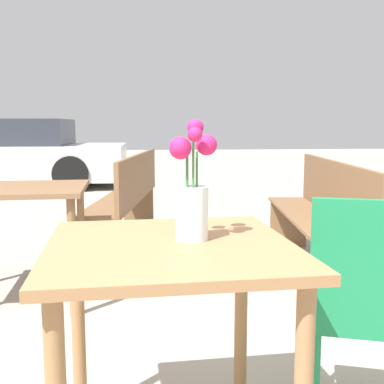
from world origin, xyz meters
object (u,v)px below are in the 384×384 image
(bench_middle, at_px, (322,213))
(table_back, at_px, (12,205))
(bench_near, at_px, (130,195))
(parked_car, at_px, (1,154))
(flower_vase, at_px, (192,196))
(table_front, at_px, (170,284))
(cafe_chair, at_px, (369,304))

(bench_middle, distance_m, table_back, 2.15)
(bench_middle, bearing_deg, table_back, -171.15)
(bench_near, bearing_deg, parked_car, 118.02)
(flower_vase, xyz_separation_m, parked_car, (-2.73, 7.52, -0.31))
(table_front, relative_size, cafe_chair, 0.90)
(table_front, xyz_separation_m, cafe_chair, (0.67, 0.07, -0.12))
(flower_vase, relative_size, bench_middle, 0.20)
(cafe_chair, distance_m, parked_car, 8.19)
(parked_car, bearing_deg, table_front, -70.58)
(flower_vase, bearing_deg, bench_near, 95.58)
(cafe_chair, bearing_deg, parked_car, 114.03)
(flower_vase, height_order, parked_car, parked_car)
(bench_near, bearing_deg, flower_vase, -84.42)
(flower_vase, xyz_separation_m, bench_middle, (1.15, 1.90, -0.42))
(flower_vase, height_order, bench_middle, flower_vase)
(table_front, relative_size, flower_vase, 2.13)
(bench_near, distance_m, table_back, 1.52)
(table_back, bearing_deg, table_front, -60.68)
(flower_vase, bearing_deg, cafe_chair, 3.38)
(bench_middle, height_order, table_back, bench_middle)
(cafe_chair, relative_size, table_back, 0.95)
(bench_near, relative_size, bench_middle, 1.07)
(table_front, xyz_separation_m, table_back, (-0.90, 1.60, -0.01))
(bench_near, height_order, table_back, bench_near)
(bench_middle, bearing_deg, parked_car, 124.61)
(bench_middle, relative_size, table_back, 2.01)
(table_front, height_order, bench_middle, bench_middle)
(table_front, height_order, parked_car, parked_car)
(bench_near, xyz_separation_m, bench_middle, (1.43, -1.02, -0.00))
(flower_vase, distance_m, bench_near, 2.97)
(cafe_chair, xyz_separation_m, bench_near, (-0.89, 2.89, -0.04))
(flower_vase, bearing_deg, table_front, -155.87)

